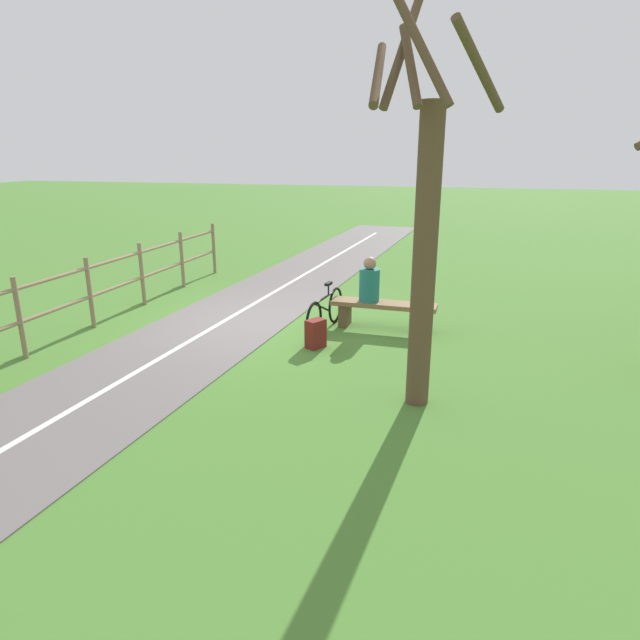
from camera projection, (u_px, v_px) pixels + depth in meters
ground_plane at (251, 322)px, 10.32m from camera, size 80.00×80.00×0.00m
paved_path at (72, 410)px, 6.81m from camera, size 5.39×36.08×0.02m
path_centre_line at (71, 410)px, 6.81m from camera, size 2.74×31.90×0.00m
bench at (383, 310)px, 9.84m from camera, size 1.90×0.50×0.49m
person_seated at (369, 282)px, 9.77m from camera, size 0.38×0.38×0.80m
bicycle at (325, 311)px, 9.73m from camera, size 0.26×1.72×0.85m
backpack at (315, 334)px, 8.94m from camera, size 0.35×0.37×0.47m
tree_by_path at (423, 230)px, 6.40m from camera, size 1.49×1.34×4.85m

